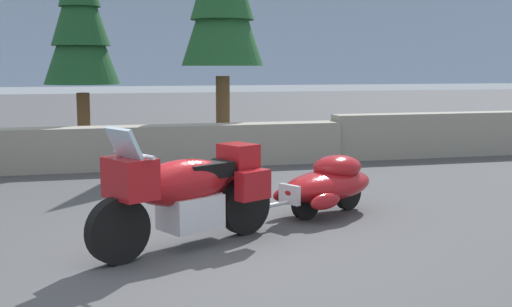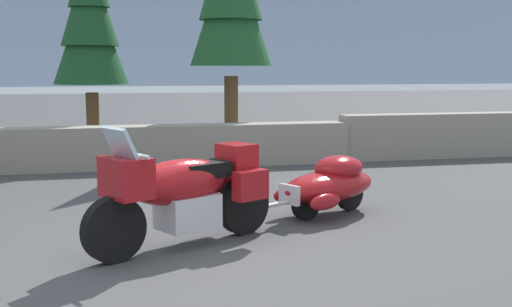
% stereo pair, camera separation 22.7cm
% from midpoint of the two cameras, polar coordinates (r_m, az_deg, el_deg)
% --- Properties ---
extents(ground_plane, '(80.00, 80.00, 0.00)m').
position_cam_midpoint_polar(ground_plane, '(6.40, -7.97, -9.65)').
color(ground_plane, '#424244').
extents(stone_guard_wall, '(24.00, 0.57, 0.93)m').
position_cam_midpoint_polar(stone_guard_wall, '(12.22, -10.28, 0.70)').
color(stone_guard_wall, gray).
rests_on(stone_guard_wall, ground).
extents(distant_ridgeline, '(240.00, 80.00, 16.00)m').
position_cam_midpoint_polar(distant_ridgeline, '(102.29, -14.32, 11.00)').
color(distant_ridgeline, '#8C9EB7').
rests_on(distant_ridgeline, ground).
extents(touring_motorcycle, '(2.10, 1.38, 1.33)m').
position_cam_midpoint_polar(touring_motorcycle, '(6.76, -7.24, -3.26)').
color(touring_motorcycle, black).
rests_on(touring_motorcycle, ground).
extents(car_shaped_trailer, '(2.11, 1.36, 0.76)m').
position_cam_midpoint_polar(car_shaped_trailer, '(8.31, 5.71, -2.64)').
color(car_shaped_trailer, black).
rests_on(car_shaped_trailer, ground).
extents(pine_tree_secondary, '(1.53, 1.53, 4.72)m').
position_cam_midpoint_polar(pine_tree_secondary, '(13.77, -15.91, 11.87)').
color(pine_tree_secondary, brown).
rests_on(pine_tree_secondary, ground).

